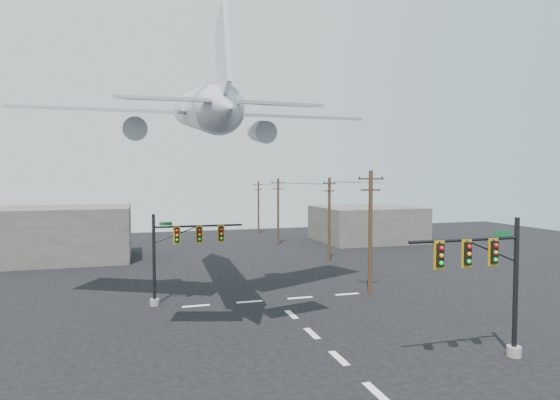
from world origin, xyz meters
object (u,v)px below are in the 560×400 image
object	(u,v)px
signal_mast_far	(177,253)
utility_pole_a	(370,230)
utility_pole_d	(258,206)
airliner	(200,111)
utility_pole_b	(329,218)
utility_pole_c	(278,210)
signal_mast_near	(491,281)

from	to	relation	value
signal_mast_far	utility_pole_a	bearing A→B (deg)	-5.95
utility_pole_d	airliner	size ratio (longest dim) A/B	0.31
utility_pole_d	airliner	xyz separation A→B (m)	(-14.23, -39.19, 9.88)
utility_pole_b	utility_pole_c	size ratio (longest dim) A/B	1.02
signal_mast_near	utility_pole_c	bearing A→B (deg)	88.52
utility_pole_d	utility_pole_c	bearing A→B (deg)	-113.83
signal_mast_far	utility_pole_c	size ratio (longest dim) A/B	0.75
utility_pole_a	signal_mast_far	bearing A→B (deg)	-164.32
utility_pole_b	airliner	world-z (taller)	airliner
utility_pole_b	utility_pole_c	world-z (taller)	utility_pole_b
signal_mast_far	utility_pole_d	distance (m)	43.39
utility_pole_c	utility_pole_a	bearing A→B (deg)	-76.53
signal_mast_far	utility_pole_c	world-z (taller)	utility_pole_c
utility_pole_c	utility_pole_d	distance (m)	13.38
signal_mast_near	signal_mast_far	bearing A→B (deg)	133.35
signal_mast_near	utility_pole_a	bearing A→B (deg)	88.43
utility_pole_a	utility_pole_b	distance (m)	14.78
signal_mast_far	utility_pole_b	world-z (taller)	utility_pole_b
signal_mast_far	utility_pole_a	world-z (taller)	utility_pole_a
utility_pole_c	airliner	bearing A→B (deg)	-103.06
utility_pole_c	signal_mast_near	bearing A→B (deg)	-76.58
utility_pole_a	utility_pole_c	size ratio (longest dim) A/B	1.08
utility_pole_c	utility_pole_d	bearing A→B (deg)	102.65
utility_pole_b	utility_pole_d	world-z (taller)	utility_pole_b
signal_mast_near	signal_mast_far	xyz separation A→B (m)	(-14.53, 15.39, -0.31)
utility_pole_a	airliner	xyz separation A→B (m)	(-12.99, 2.64, 9.24)
signal_mast_far	utility_pole_a	size ratio (longest dim) A/B	0.69
signal_mast_near	signal_mast_far	distance (m)	21.17
airliner	signal_mast_far	bearing A→B (deg)	120.00
utility_pole_a	utility_pole_b	size ratio (longest dim) A/B	1.06
signal_mast_near	utility_pole_b	distance (m)	28.55
signal_mast_far	utility_pole_d	world-z (taller)	utility_pole_d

